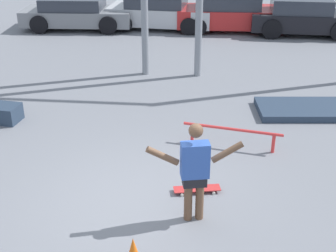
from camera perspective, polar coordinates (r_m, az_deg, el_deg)
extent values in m
plane|color=slate|center=(8.07, -3.78, -9.08)|extent=(36.00, 36.00, 0.00)
cylinder|color=brown|center=(7.42, 2.48, -8.77)|extent=(0.13, 0.13, 0.79)
cylinder|color=brown|center=(7.45, 3.88, -8.67)|extent=(0.13, 0.13, 0.79)
cube|color=black|center=(7.26, 3.24, -6.58)|extent=(0.40, 0.28, 0.17)
cube|color=#3359B2|center=(7.07, 3.31, -4.17)|extent=(0.47, 0.30, 0.57)
sphere|color=brown|center=(6.84, 3.42, -0.56)|extent=(0.22, 0.22, 0.22)
cylinder|color=brown|center=(6.96, -0.67, -3.67)|extent=(0.51, 0.20, 0.35)
cylinder|color=brown|center=(7.12, 7.25, -3.17)|extent=(0.51, 0.20, 0.35)
cube|color=red|center=(8.25, 3.56, -7.62)|extent=(0.84, 0.37, 0.01)
cylinder|color=silver|center=(8.41, 5.32, -7.32)|extent=(0.06, 0.04, 0.05)
cylinder|color=silver|center=(8.23, 5.60, -8.14)|extent=(0.06, 0.04, 0.05)
cylinder|color=silver|center=(8.33, 1.53, -7.57)|extent=(0.06, 0.04, 0.05)
cylinder|color=silver|center=(8.15, 1.72, -8.40)|extent=(0.06, 0.04, 0.05)
cube|color=#28384C|center=(11.77, 17.58, 1.95)|extent=(2.89, 1.48, 0.16)
cylinder|color=red|center=(9.61, 7.87, -0.39)|extent=(2.02, 0.44, 0.06)
cylinder|color=red|center=(9.83, 2.98, -0.84)|extent=(0.07, 0.07, 0.40)
cylinder|color=red|center=(9.63, 12.72, -2.09)|extent=(0.07, 0.07, 0.40)
cube|color=slate|center=(19.27, -10.89, 13.01)|extent=(4.35, 1.99, 0.58)
cube|color=#2D333D|center=(19.20, -11.53, 14.49)|extent=(2.42, 1.75, 0.46)
cylinder|color=black|center=(19.87, -6.49, 13.28)|extent=(0.70, 0.25, 0.69)
cylinder|color=black|center=(18.21, -7.32, 12.08)|extent=(0.70, 0.25, 0.69)
cylinder|color=black|center=(20.45, -14.02, 13.05)|extent=(0.70, 0.25, 0.69)
cylinder|color=black|center=(18.83, -15.44, 11.84)|extent=(0.70, 0.25, 0.69)
cube|color=#B7BABF|center=(19.03, -0.89, 13.40)|extent=(4.21, 2.15, 0.67)
cylinder|color=black|center=(19.72, 3.33, 13.23)|extent=(0.66, 0.28, 0.65)
cylinder|color=black|center=(18.02, 2.57, 12.04)|extent=(0.66, 0.28, 0.65)
cylinder|color=black|center=(20.19, -3.98, 13.51)|extent=(0.66, 0.28, 0.65)
cylinder|color=black|center=(18.53, -5.35, 12.35)|extent=(0.66, 0.28, 0.65)
cube|color=red|center=(18.85, 7.88, 13.05)|extent=(4.29, 1.88, 0.69)
cube|color=#2D333D|center=(18.71, 7.46, 14.90)|extent=(2.38, 1.68, 0.53)
cylinder|color=black|center=(19.85, 11.59, 12.82)|extent=(0.63, 0.24, 0.63)
cylinder|color=black|center=(18.20, 12.22, 11.60)|extent=(0.63, 0.24, 0.63)
cylinder|color=black|center=(19.69, 3.78, 13.17)|extent=(0.63, 0.24, 0.63)
cylinder|color=black|center=(18.01, 3.73, 11.98)|extent=(0.63, 0.24, 0.63)
cube|color=black|center=(18.76, 16.18, 12.23)|extent=(3.96, 1.81, 0.64)
cube|color=#2D333D|center=(18.62, 15.92, 14.01)|extent=(2.19, 1.62, 0.53)
cylinder|color=black|center=(19.81, 19.34, 12.02)|extent=(0.72, 0.24, 0.72)
cylinder|color=black|center=(19.46, 12.20, 12.64)|extent=(0.72, 0.24, 0.72)
cylinder|color=black|center=(17.84, 12.56, 11.44)|extent=(0.72, 0.24, 0.72)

